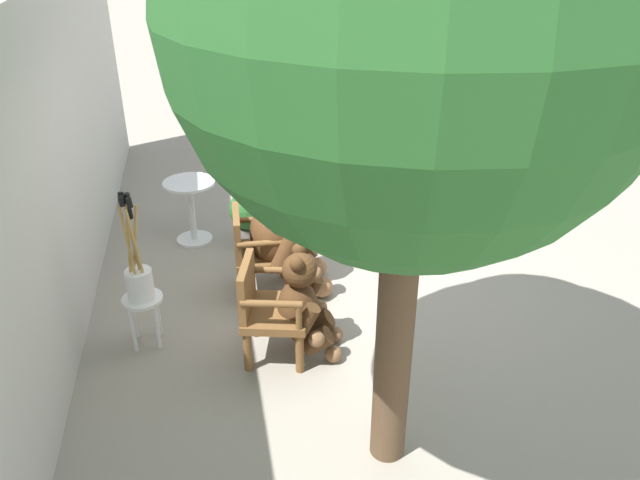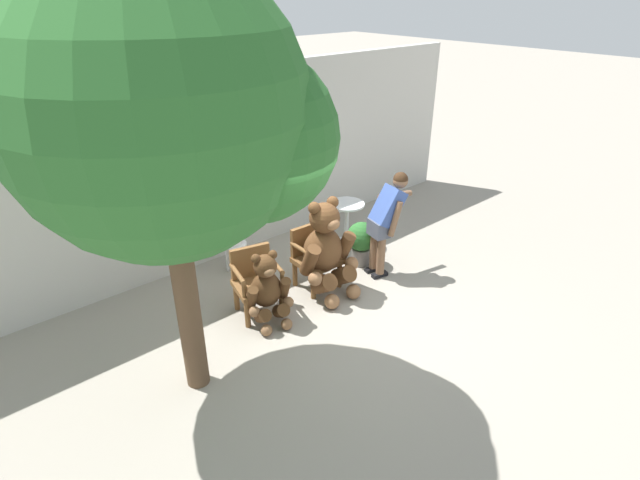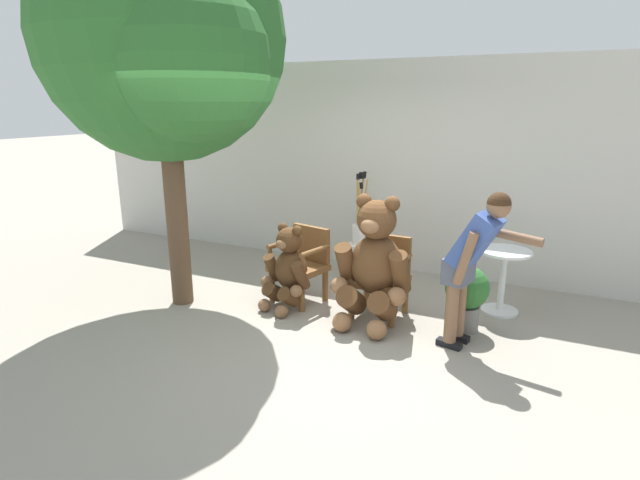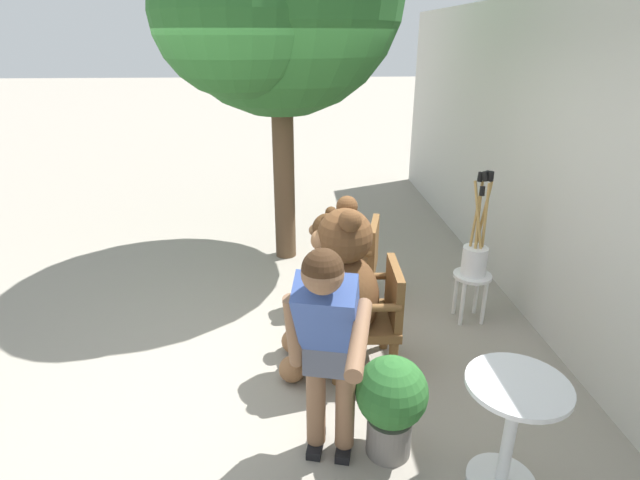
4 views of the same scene
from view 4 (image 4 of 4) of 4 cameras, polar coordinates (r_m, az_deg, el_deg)
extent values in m
plane|color=gray|center=(4.51, -5.00, -10.54)|extent=(60.00, 60.00, 0.00)
cube|color=beige|center=(4.53, 26.55, 6.66)|extent=(10.00, 0.16, 2.80)
cube|color=brown|center=(4.77, 3.27, -2.98)|extent=(0.67, 0.64, 0.07)
cylinder|color=brown|center=(5.10, 1.20, -3.96)|extent=(0.07, 0.07, 0.37)
cylinder|color=brown|center=(4.70, 0.29, -6.40)|extent=(0.07, 0.07, 0.37)
cylinder|color=brown|center=(5.06, 5.91, -4.32)|extent=(0.07, 0.07, 0.37)
cylinder|color=brown|center=(4.65, 5.42, -6.82)|extent=(0.07, 0.07, 0.37)
cube|color=brown|center=(4.65, 6.14, -0.46)|extent=(0.52, 0.18, 0.42)
cylinder|color=brown|center=(4.90, 3.71, 0.94)|extent=(0.17, 0.48, 0.06)
cylinder|color=brown|center=(4.97, 1.27, -0.08)|extent=(0.05, 0.05, 0.22)
cylinder|color=brown|center=(4.44, 2.92, -1.36)|extent=(0.17, 0.48, 0.06)
cylinder|color=brown|center=(4.52, 0.25, -2.45)|extent=(0.05, 0.05, 0.22)
cube|color=brown|center=(3.91, 4.92, -9.13)|extent=(0.58, 0.54, 0.07)
cylinder|color=brown|center=(4.21, 1.62, -10.11)|extent=(0.07, 0.07, 0.37)
cylinder|color=brown|center=(3.83, 1.93, -13.80)|extent=(0.07, 0.07, 0.37)
cylinder|color=brown|center=(4.25, 7.37, -9.98)|extent=(0.07, 0.07, 0.37)
cylinder|color=brown|center=(3.87, 8.33, -13.60)|extent=(0.07, 0.07, 0.37)
cube|color=brown|center=(3.82, 8.49, -5.90)|extent=(0.52, 0.08, 0.42)
cylinder|color=brown|center=(4.01, 4.68, -4.15)|extent=(0.08, 0.48, 0.06)
cylinder|color=brown|center=(4.04, 1.66, -5.59)|extent=(0.05, 0.05, 0.22)
cylinder|color=brown|center=(3.57, 5.44, -7.72)|extent=(0.08, 0.48, 0.06)
cylinder|color=brown|center=(3.61, 2.02, -9.30)|extent=(0.05, 0.05, 0.22)
ellipsoid|color=brown|center=(3.79, 3.21, -6.46)|extent=(0.57, 0.49, 0.64)
sphere|color=brown|center=(3.58, 2.87, 0.46)|extent=(0.41, 0.41, 0.41)
ellipsoid|color=#8C603D|center=(3.58, 0.11, -0.01)|extent=(0.20, 0.16, 0.15)
sphere|color=black|center=(3.58, 0.11, 0.14)|extent=(0.06, 0.06, 0.06)
sphere|color=brown|center=(3.66, 3.10, 3.85)|extent=(0.16, 0.16, 0.16)
sphere|color=brown|center=(3.38, 3.45, 2.22)|extent=(0.16, 0.16, 0.16)
cylinder|color=brown|center=(4.05, 1.41, -4.45)|extent=(0.20, 0.36, 0.48)
sphere|color=#8C603D|center=(4.16, -0.40, -7.00)|extent=(0.19, 0.19, 0.19)
cylinder|color=brown|center=(3.53, 1.81, -8.81)|extent=(0.20, 0.36, 0.48)
sphere|color=#8C603D|center=(3.62, -0.28, -11.84)|extent=(0.19, 0.19, 0.19)
cylinder|color=brown|center=(4.10, -0.37, -9.59)|extent=(0.25, 0.41, 0.38)
sphere|color=#8C603D|center=(4.21, -3.03, -11.45)|extent=(0.20, 0.20, 0.20)
cylinder|color=brown|center=(3.82, -0.31, -12.30)|extent=(0.25, 0.41, 0.38)
sphere|color=#8C603D|center=(3.91, -3.21, -14.51)|extent=(0.20, 0.20, 0.20)
ellipsoid|color=#4C3019|center=(4.74, 1.11, -2.66)|extent=(0.46, 0.42, 0.45)
sphere|color=#4C3019|center=(4.61, 0.87, 1.31)|extent=(0.29, 0.29, 0.29)
ellipsoid|color=brown|center=(4.64, -0.63, 1.15)|extent=(0.16, 0.14, 0.11)
sphere|color=black|center=(4.63, -0.63, 1.24)|extent=(0.04, 0.04, 0.04)
sphere|color=#4C3019|center=(4.66, 1.28, 3.17)|extent=(0.11, 0.11, 0.11)
sphere|color=#4C3019|center=(4.46, 0.83, 2.27)|extent=(0.11, 0.11, 0.11)
cylinder|color=#4C3019|center=(4.94, 0.65, -1.58)|extent=(0.19, 0.27, 0.34)
sphere|color=brown|center=(5.03, -0.36, -3.03)|extent=(0.14, 0.14, 0.14)
cylinder|color=#4C3019|center=(4.56, -0.26, -3.70)|extent=(0.19, 0.27, 0.34)
sphere|color=brown|center=(4.64, -1.39, -5.35)|extent=(0.14, 0.14, 0.14)
cylinder|color=#4C3019|center=(4.98, -0.58, -4.51)|extent=(0.23, 0.31, 0.27)
sphere|color=brown|center=(5.07, -2.07, -5.54)|extent=(0.14, 0.14, 0.14)
cylinder|color=#4C3019|center=(4.77, -1.14, -5.80)|extent=(0.23, 0.31, 0.27)
sphere|color=brown|center=(4.85, -2.75, -6.99)|extent=(0.14, 0.14, 0.14)
cube|color=black|center=(3.44, -0.44, -22.20)|extent=(0.25, 0.14, 0.06)
cylinder|color=brown|center=(3.14, -0.47, -16.47)|extent=(0.12, 0.12, 0.82)
cube|color=black|center=(3.42, 2.77, -22.53)|extent=(0.25, 0.14, 0.06)
cylinder|color=brown|center=(3.13, 2.93, -16.79)|extent=(0.12, 0.12, 0.82)
cube|color=#4C5160|center=(2.97, 1.27, -12.42)|extent=(0.28, 0.34, 0.24)
cube|color=#385199|center=(2.69, 0.91, -8.65)|extent=(0.50, 0.41, 0.57)
sphere|color=brown|center=(2.37, 0.30, -3.81)|extent=(0.21, 0.21, 0.21)
sphere|color=#382314|center=(2.36, 0.30, -3.37)|extent=(0.21, 0.21, 0.21)
cylinder|color=brown|center=(2.44, 4.52, -10.97)|extent=(0.57, 0.21, 0.13)
cylinder|color=brown|center=(2.78, -3.04, -10.43)|extent=(0.22, 0.13, 0.51)
cylinder|color=white|center=(4.69, 17.02, -3.91)|extent=(0.34, 0.34, 0.03)
cylinder|color=white|center=(4.75, 18.23, -6.86)|extent=(0.04, 0.04, 0.43)
cylinder|color=white|center=(4.91, 17.43, -5.76)|extent=(0.04, 0.04, 0.43)
cylinder|color=white|center=(4.68, 15.96, -7.02)|extent=(0.04, 0.04, 0.43)
cylinder|color=white|center=(4.85, 15.23, -5.89)|extent=(0.04, 0.04, 0.43)
cylinder|color=white|center=(4.63, 17.22, -2.29)|extent=(0.22, 0.22, 0.26)
cylinder|color=tan|center=(4.50, 18.28, 1.58)|extent=(0.13, 0.08, 0.78)
cylinder|color=black|center=(4.38, 18.96, 6.90)|extent=(0.05, 0.05, 0.09)
cylinder|color=tan|center=(4.53, 17.50, 0.89)|extent=(0.13, 0.05, 0.65)
cylinder|color=black|center=(4.42, 18.05, 5.35)|extent=(0.06, 0.05, 0.09)
cylinder|color=tan|center=(4.50, 17.69, 1.61)|extent=(0.09, 0.16, 0.78)
cylinder|color=black|center=(4.38, 18.35, 6.92)|extent=(0.05, 0.06, 0.09)
cylinder|color=tan|center=(4.54, 17.23, 1.73)|extent=(0.06, 0.09, 0.77)
cylinder|color=black|center=(4.42, 17.85, 6.89)|extent=(0.05, 0.05, 0.09)
cylinder|color=tan|center=(4.55, 17.95, 1.76)|extent=(0.09, 0.09, 0.78)
cylinder|color=black|center=(4.43, 18.60, 6.98)|extent=(0.05, 0.05, 0.09)
cylinder|color=silver|center=(2.98, 21.73, -15.15)|extent=(0.56, 0.56, 0.03)
cylinder|color=silver|center=(3.20, 20.77, -20.32)|extent=(0.07, 0.07, 0.69)
cylinder|color=brown|center=(5.66, -4.18, 8.53)|extent=(0.24, 0.24, 2.20)
sphere|color=#286028|center=(4.89, -9.65, 24.36)|extent=(1.51, 1.51, 1.51)
cylinder|color=slate|center=(3.37, 7.87, -21.19)|extent=(0.28, 0.28, 0.26)
sphere|color=#286028|center=(3.16, 8.20, -16.82)|extent=(0.44, 0.44, 0.44)
camera|label=1|loc=(8.59, 3.45, 28.20)|focal=35.00mm
camera|label=2|loc=(8.33, -36.94, 27.85)|focal=28.00mm
camera|label=3|loc=(4.65, -72.25, 4.70)|focal=28.00mm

